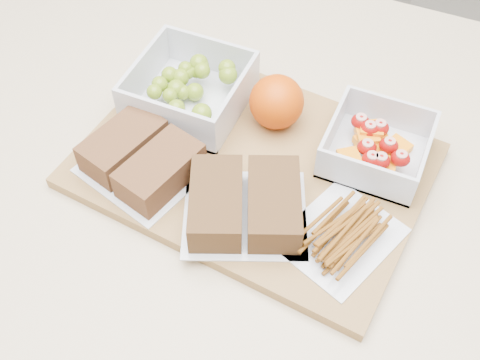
% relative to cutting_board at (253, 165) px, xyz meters
% --- Properties ---
extents(counter, '(1.20, 0.90, 0.90)m').
position_rel_cutting_board_xyz_m(counter, '(-0.01, -0.03, -0.46)').
color(counter, beige).
rests_on(counter, ground).
extents(cutting_board, '(0.45, 0.34, 0.02)m').
position_rel_cutting_board_xyz_m(cutting_board, '(0.00, 0.00, 0.00)').
color(cutting_board, olive).
rests_on(cutting_board, counter).
extents(grape_container, '(0.14, 0.14, 0.06)m').
position_rel_cutting_board_xyz_m(grape_container, '(-0.12, 0.06, 0.03)').
color(grape_container, silver).
rests_on(grape_container, cutting_board).
extents(fruit_container, '(0.12, 0.12, 0.05)m').
position_rel_cutting_board_xyz_m(fruit_container, '(0.14, 0.07, 0.03)').
color(fruit_container, silver).
rests_on(fruit_container, cutting_board).
extents(orange, '(0.07, 0.07, 0.07)m').
position_rel_cutting_board_xyz_m(orange, '(0.00, 0.08, 0.04)').
color(orange, '#D04604').
rests_on(orange, cutting_board).
extents(sandwich_bag_left, '(0.17, 0.15, 0.04)m').
position_rel_cutting_board_xyz_m(sandwich_bag_left, '(-0.12, -0.07, 0.03)').
color(sandwich_bag_left, silver).
rests_on(sandwich_bag_left, cutting_board).
extents(sandwich_bag_center, '(0.18, 0.17, 0.04)m').
position_rel_cutting_board_xyz_m(sandwich_bag_center, '(0.02, -0.08, 0.03)').
color(sandwich_bag_center, silver).
rests_on(sandwich_bag_center, cutting_board).
extents(pretzel_bag, '(0.15, 0.16, 0.03)m').
position_rel_cutting_board_xyz_m(pretzel_bag, '(0.14, -0.06, 0.02)').
color(pretzel_bag, silver).
rests_on(pretzel_bag, cutting_board).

